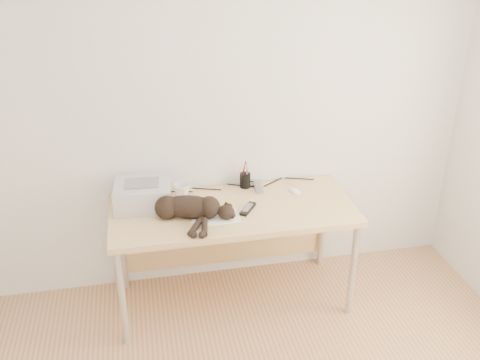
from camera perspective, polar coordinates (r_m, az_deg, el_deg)
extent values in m
plane|color=silver|center=(3.60, -1.90, 7.59)|extent=(3.50, 0.00, 3.50)
cube|color=#D4B17C|center=(3.51, -0.76, -3.27)|extent=(1.60, 0.70, 0.04)
cylinder|color=#B9B9BB|center=(3.42, -12.46, -12.26)|extent=(0.04, 0.04, 0.70)
cylinder|color=#B9B9BB|center=(3.66, 11.95, -9.36)|extent=(0.04, 0.04, 0.70)
cylinder|color=#B9B9BB|center=(3.92, -12.50, -6.89)|extent=(0.04, 0.04, 0.70)
cylinder|color=#B9B9BB|center=(4.13, 8.79, -4.71)|extent=(0.04, 0.04, 0.70)
cube|color=#D4B17C|center=(3.95, -1.64, -5.03)|extent=(1.48, 0.02, 0.60)
cube|color=silver|center=(3.54, -10.31, -1.57)|extent=(0.38, 0.33, 0.16)
cube|color=black|center=(3.54, -10.32, -1.45)|extent=(0.31, 0.04, 0.10)
cube|color=slate|center=(3.50, -10.42, -0.32)|extent=(0.23, 0.17, 0.01)
cube|color=white|center=(3.39, -2.29, -3.97)|extent=(0.27, 0.19, 0.00)
cube|color=white|center=(3.40, -2.85, -3.81)|extent=(0.30, 0.24, 0.00)
ellipsoid|color=black|center=(3.37, -5.39, -2.87)|extent=(0.38, 0.24, 0.15)
sphere|color=black|center=(3.39, -7.81, -2.91)|extent=(0.15, 0.15, 0.15)
ellipsoid|color=black|center=(3.34, -1.50, -3.44)|extent=(0.13, 0.12, 0.09)
cone|color=black|center=(3.36, -1.50, -2.51)|extent=(0.05, 0.06, 0.05)
cone|color=black|center=(3.36, -1.08, -2.66)|extent=(0.05, 0.06, 0.05)
cylinder|color=black|center=(3.27, -4.69, -4.88)|extent=(0.09, 0.21, 0.04)
cylinder|color=black|center=(3.27, -3.80, -4.92)|extent=(0.09, 0.21, 0.04)
cylinder|color=black|center=(3.50, -9.89, -3.17)|extent=(0.22, 0.09, 0.03)
imported|color=white|center=(3.62, -6.23, -1.21)|extent=(0.15, 0.15, 0.10)
cylinder|color=black|center=(3.75, 0.55, -0.03)|extent=(0.08, 0.08, 0.10)
cylinder|color=#990C0C|center=(3.71, 0.38, 0.93)|extent=(0.01, 0.01, 0.14)
cylinder|color=navy|center=(3.73, 0.69, 1.02)|extent=(0.01, 0.01, 0.14)
cylinder|color=black|center=(3.71, 0.59, 0.87)|extent=(0.01, 0.01, 0.14)
cube|color=slate|center=(3.75, 1.96, -0.71)|extent=(0.07, 0.19, 0.02)
cube|color=black|center=(3.47, 0.84, -3.10)|extent=(0.14, 0.17, 0.02)
ellipsoid|color=white|center=(3.71, 5.88, -1.01)|extent=(0.10, 0.13, 0.04)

